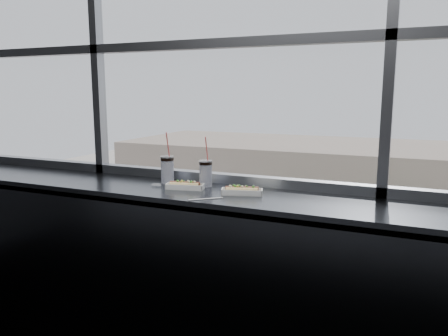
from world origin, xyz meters
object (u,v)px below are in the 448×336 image
at_px(car_far_b, 428,291).
at_px(soda_cup_right, 206,172).
at_px(car_near_a, 109,299).
at_px(loose_straw, 206,199).
at_px(tree_left, 281,218).
at_px(hotdog_tray_right, 242,191).
at_px(hotdog_tray_left, 185,186).
at_px(car_near_b, 256,334).
at_px(tree_center, 395,225).
at_px(wrapper, 157,185).
at_px(soda_cup_left, 167,168).
at_px(car_far_a, 208,257).
at_px(pedestrian_a, 305,246).

bearing_deg(car_far_b, soda_cup_right, 169.49).
xyz_separation_m(soda_cup_right, car_near_a, (-14.12, 16.16, -11.14)).
relative_size(loose_straw, tree_left, 0.04).
bearing_deg(hotdog_tray_right, loose_straw, -144.21).
relative_size(hotdog_tray_left, tree_left, 0.05).
height_order(loose_straw, car_near_b, loose_straw).
distance_m(hotdog_tray_right, tree_left, 30.61).
distance_m(soda_cup_right, tree_center, 29.38).
xyz_separation_m(loose_straw, car_far_b, (2.42, 24.47, -10.89)).
xyz_separation_m(car_near_b, tree_center, (5.66, 12.00, 2.80)).
bearing_deg(wrapper, soda_cup_left, 85.68).
xyz_separation_m(car_far_a, pedestrian_a, (5.89, 4.81, 0.04)).
bearing_deg(loose_straw, hotdog_tray_right, 12.85).
xyz_separation_m(wrapper, pedestrian_a, (-5.51, 29.09, -10.97)).
bearing_deg(tree_center, car_far_a, -161.76).
bearing_deg(tree_left, soda_cup_right, -75.04).
relative_size(wrapper, car_near_b, 0.01).
distance_m(hotdog_tray_right, car_near_a, 24.40).
height_order(pedestrian_a, tree_left, tree_left).
distance_m(hotdog_tray_right, car_far_b, 26.72).
xyz_separation_m(hotdog_tray_right, car_near_a, (-14.42, 16.28, -11.07)).
height_order(soda_cup_right, car_near_a, soda_cup_right).
relative_size(hotdog_tray_right, car_near_a, 0.04).
relative_size(hotdog_tray_right, tree_left, 0.05).
height_order(soda_cup_left, car_far_b, soda_cup_left).
height_order(car_far_a, tree_center, tree_center).
distance_m(soda_cup_right, tree_left, 30.44).
relative_size(hotdog_tray_right, pedestrian_a, 0.12).
bearing_deg(hotdog_tray_right, tree_left, 88.21).
height_order(loose_straw, car_far_a, loose_straw).
bearing_deg(loose_straw, pedestrian_a, 61.31).
height_order(car_near_b, pedestrian_a, pedestrian_a).
bearing_deg(car_near_b, soda_cup_left, -167.71).
height_order(hotdog_tray_right, pedestrian_a, hotdog_tray_right).
xyz_separation_m(hotdog_tray_right, car_far_a, (-11.99, 24.28, -11.03)).
relative_size(hotdog_tray_left, loose_straw, 1.24).
bearing_deg(hotdog_tray_left, car_near_a, 117.81).
bearing_deg(soda_cup_left, tree_center, 88.52).
height_order(soda_cup_left, car_far_a, soda_cup_left).
relative_size(car_far_b, car_near_a, 1.16).
bearing_deg(soda_cup_left, hotdog_tray_left, -32.36).
xyz_separation_m(soda_cup_left, wrapper, (-0.01, -0.12, -0.09)).
bearing_deg(tree_center, soda_cup_right, -90.91).
distance_m(car_near_b, pedestrian_a, 12.82).
bearing_deg(pedestrian_a, hotdog_tray_right, -168.16).
bearing_deg(car_far_a, tree_center, -66.60).
bearing_deg(tree_left, hotdog_tray_right, -74.54).
bearing_deg(hotdog_tray_right, car_far_b, 67.39).
xyz_separation_m(hotdog_tray_left, hotdog_tray_right, (0.38, 0.00, 0.00)).
bearing_deg(car_near_a, soda_cup_right, -131.84).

